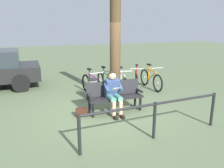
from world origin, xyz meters
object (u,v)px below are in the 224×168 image
bicycle_orange (151,79)px  bicycle_red (92,85)px  litter_bin (93,90)px  person_reading (113,91)px  handbag (81,112)px  bench (114,94)px  bicycle_green (136,80)px  tree_trunk (115,45)px  bicycle_silver (105,83)px  bicycle_purple (122,83)px

bicycle_orange → bicycle_red: size_ratio=1.01×
litter_bin → bicycle_red: size_ratio=0.44×
person_reading → handbag: (0.91, -0.04, -0.54)m
bench → person_reading: bearing=59.9°
litter_bin → bicycle_green: 2.05m
bench → bicycle_green: bicycle_green is taller
person_reading → tree_trunk: bearing=-114.1°
handbag → bicycle_silver: bearing=-123.1°
bicycle_silver → bicycle_orange: bearing=84.9°
bicycle_green → bicycle_red: 1.82m
bench → bicycle_silver: (-0.28, -1.83, -0.15)m
bicycle_orange → bicycle_purple: same height
person_reading → bicycle_purple: (-0.94, -1.78, -0.31)m
bench → bicycle_red: bicycle_red is taller
handbag → bicycle_orange: bearing=-148.6°
bicycle_green → bicycle_silver: size_ratio=0.93×
tree_trunk → bicycle_purple: bearing=-127.8°
bicycle_purple → bicycle_silver: size_ratio=1.00×
bicycle_green → bicycle_purple: 0.72m
bicycle_green → bicycle_silver: same height
tree_trunk → bicycle_red: tree_trunk is taller
person_reading → bicycle_green: person_reading is taller
bicycle_green → handbag: bearing=-29.3°
tree_trunk → litter_bin: bearing=-8.2°
bench → bicycle_red: (0.27, -1.63, -0.15)m
bench → bicycle_purple: bearing=-120.5°
litter_bin → bicycle_red: 0.55m
bench → bicycle_purple: bicycle_purple is taller
bench → litter_bin: 1.15m
bicycle_silver → bicycle_red: (0.55, 0.20, 0.00)m
bench → bicycle_orange: (-2.12, -1.78, -0.15)m
bicycle_silver → bench: bearing=-12.1°
bicycle_purple → bicycle_silver: (0.58, -0.22, 0.00)m
handbag → bicycle_orange: bicycle_orange is taller
handbag → litter_bin: 1.38m
bicycle_silver → bicycle_red: 0.58m
litter_bin → bicycle_red: (-0.10, -0.55, -0.01)m
tree_trunk → bicycle_silver: size_ratio=2.16×
tree_trunk → bench: bearing=69.5°
bench → bicycle_orange: 2.77m
litter_bin → bicycle_silver: bearing=-131.0°
handbag → bench: bearing=-172.9°
person_reading → tree_trunk: size_ratio=0.33×
bench → bicycle_orange: bearing=-142.5°
bicycle_orange → bicycle_red: bearing=-88.2°
person_reading → bicycle_silver: 2.06m
bicycle_green → bench: bearing=-16.9°
tree_trunk → litter_bin: size_ratio=4.94×
bicycle_silver → litter_bin: bearing=-44.4°
litter_bin → bicycle_purple: bicycle_purple is taller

